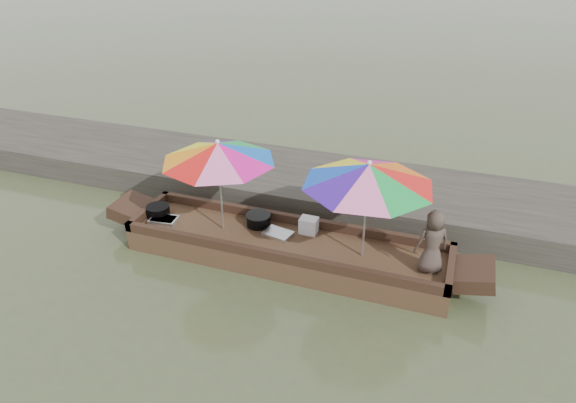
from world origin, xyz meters
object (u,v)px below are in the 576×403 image
(charcoal_grill, at_px, (258,220))
(vendor, at_px, (433,242))
(tray_crayfish, at_px, (164,221))
(boat_hull, at_px, (286,250))
(supply_bag, at_px, (309,225))
(umbrella_stern, at_px, (366,210))
(cooking_pot, at_px, (158,211))
(umbrella_bow, at_px, (220,186))
(tray_scallop, at_px, (278,234))

(charcoal_grill, distance_m, vendor, 2.83)
(charcoal_grill, bearing_deg, tray_crayfish, -162.85)
(tray_crayfish, bearing_deg, boat_hull, 4.43)
(supply_bag, bearing_deg, umbrella_stern, -20.53)
(charcoal_grill, bearing_deg, vendor, -7.18)
(cooking_pot, bearing_deg, umbrella_stern, 0.19)
(tray_crayfish, bearing_deg, umbrella_bow, 9.10)
(tray_crayfish, bearing_deg, umbrella_stern, 2.81)
(tray_scallop, xyz_separation_m, umbrella_stern, (1.39, -0.11, 0.74))
(umbrella_bow, xyz_separation_m, umbrella_stern, (2.29, 0.00, 0.00))
(boat_hull, bearing_deg, charcoal_grill, 152.88)
(charcoal_grill, relative_size, umbrella_bow, 0.22)
(charcoal_grill, xyz_separation_m, umbrella_stern, (1.80, -0.30, 0.68))
(vendor, bearing_deg, supply_bag, -39.08)
(tray_scallop, xyz_separation_m, supply_bag, (0.44, 0.25, 0.10))
(tray_crayfish, distance_m, umbrella_bow, 1.26)
(umbrella_stern, bearing_deg, boat_hull, 180.00)
(boat_hull, bearing_deg, tray_scallop, 148.63)
(cooking_pot, relative_size, vendor, 0.40)
(tray_scallop, bearing_deg, umbrella_bow, -173.34)
(umbrella_stern, bearing_deg, vendor, -2.79)
(tray_crayfish, xyz_separation_m, umbrella_stern, (3.31, 0.16, 0.73))
(boat_hull, xyz_separation_m, umbrella_stern, (1.21, 0.00, 0.95))
(supply_bag, bearing_deg, tray_scallop, -150.09)
(vendor, bearing_deg, charcoal_grill, -34.42)
(boat_hull, height_order, vendor, vendor)
(tray_crayfish, distance_m, tray_scallop, 1.94)
(tray_scallop, bearing_deg, charcoal_grill, 154.76)
(cooking_pot, distance_m, umbrella_stern, 3.56)
(tray_crayfish, xyz_separation_m, vendor, (4.28, 0.11, 0.44))
(cooking_pot, relative_size, umbrella_bow, 0.22)
(boat_hull, distance_m, tray_crayfish, 2.11)
(boat_hull, height_order, tray_crayfish, tray_crayfish)
(umbrella_bow, relative_size, umbrella_stern, 0.94)
(boat_hull, xyz_separation_m, tray_crayfish, (-2.09, -0.16, 0.22))
(supply_bag, xyz_separation_m, umbrella_bow, (-1.34, -0.36, 0.65))
(vendor, distance_m, umbrella_stern, 1.02)
(umbrella_bow, bearing_deg, charcoal_grill, 31.53)
(boat_hull, bearing_deg, umbrella_stern, 0.00)
(vendor, bearing_deg, umbrella_stern, -30.04)
(boat_hull, bearing_deg, umbrella_bow, 180.00)
(supply_bag, bearing_deg, tray_crayfish, -167.58)
(cooking_pot, height_order, umbrella_stern, umbrella_stern)
(umbrella_stern, bearing_deg, tray_scallop, 175.62)
(charcoal_grill, xyz_separation_m, vendor, (2.78, -0.35, 0.39))
(supply_bag, bearing_deg, umbrella_bow, -165.14)
(supply_bag, distance_m, vendor, 2.00)
(tray_scallop, relative_size, vendor, 0.46)
(charcoal_grill, height_order, umbrella_bow, umbrella_bow)
(tray_scallop, height_order, umbrella_stern, umbrella_stern)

